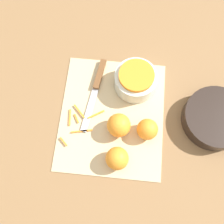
# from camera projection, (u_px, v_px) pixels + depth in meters

# --- Properties ---
(ground_plane) EXTENTS (4.00, 4.00, 0.00)m
(ground_plane) POSITION_uv_depth(u_px,v_px,m) (112.00, 115.00, 0.89)
(ground_plane) COLOR olive
(cutting_board) EXTENTS (0.41, 0.35, 0.01)m
(cutting_board) POSITION_uv_depth(u_px,v_px,m) (112.00, 115.00, 0.89)
(cutting_board) COLOR #CCB284
(cutting_board) RESTS_ON ground_plane
(bowl_speckled) EXTENTS (0.14, 0.14, 0.08)m
(bowl_speckled) POSITION_uv_depth(u_px,v_px,m) (136.00, 80.00, 0.89)
(bowl_speckled) COLOR silver
(bowl_speckled) RESTS_ON cutting_board
(bowl_dark) EXTENTS (0.21, 0.21, 0.06)m
(bowl_dark) POSITION_uv_depth(u_px,v_px,m) (215.00, 118.00, 0.86)
(bowl_dark) COLOR black
(bowl_dark) RESTS_ON ground_plane
(knife) EXTENTS (0.27, 0.06, 0.02)m
(knife) POSITION_uv_depth(u_px,v_px,m) (98.00, 82.00, 0.92)
(knife) COLOR brown
(knife) RESTS_ON cutting_board
(orange_left) EXTENTS (0.08, 0.08, 0.08)m
(orange_left) POSITION_uv_depth(u_px,v_px,m) (119.00, 125.00, 0.83)
(orange_left) COLOR orange
(orange_left) RESTS_ON cutting_board
(orange_right) EXTENTS (0.07, 0.07, 0.07)m
(orange_right) POSITION_uv_depth(u_px,v_px,m) (117.00, 158.00, 0.80)
(orange_right) COLOR orange
(orange_right) RESTS_ON cutting_board
(orange_back) EXTENTS (0.07, 0.07, 0.07)m
(orange_back) POSITION_uv_depth(u_px,v_px,m) (147.00, 129.00, 0.83)
(orange_back) COLOR orange
(orange_back) RESTS_ON cutting_board
(peel_pile) EXTENTS (0.15, 0.14, 0.01)m
(peel_pile) POSITION_uv_depth(u_px,v_px,m) (79.00, 121.00, 0.88)
(peel_pile) COLOR orange
(peel_pile) RESTS_ON cutting_board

